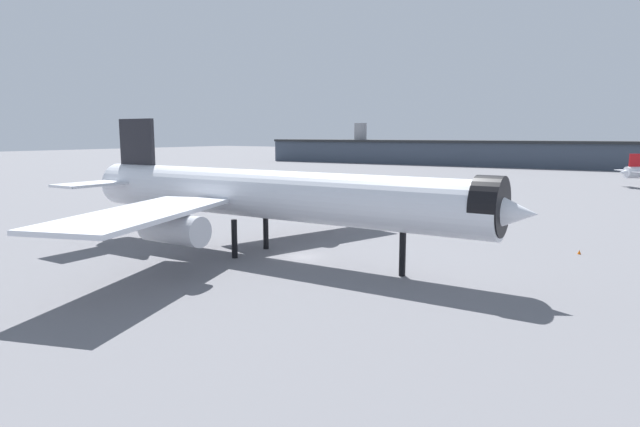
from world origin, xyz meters
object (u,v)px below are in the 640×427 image
Objects in this scene: baggage_cart_trailing at (491,227)px; traffic_cone_near_nose at (579,252)px; service_truck_front at (429,210)px; airliner_near_gate at (265,195)px.

baggage_cart_trailing is 15.95m from traffic_cone_near_nose.
baggage_cart_trailing is (13.46, -7.83, -0.61)m from service_truck_front.
airliner_near_gate reaches higher than baggage_cart_trailing.
service_truck_front is at bearing 149.37° from traffic_cone_near_nose.
service_truck_front reaches higher than baggage_cart_trailing.
traffic_cone_near_nose is at bearing -155.46° from baggage_cart_trailing.
baggage_cart_trailing reaches higher than traffic_cone_near_nose.
traffic_cone_near_nose is at bearing -104.94° from service_truck_front.
airliner_near_gate reaches higher than service_truck_front.
airliner_near_gate is 39.89m from service_truck_front.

